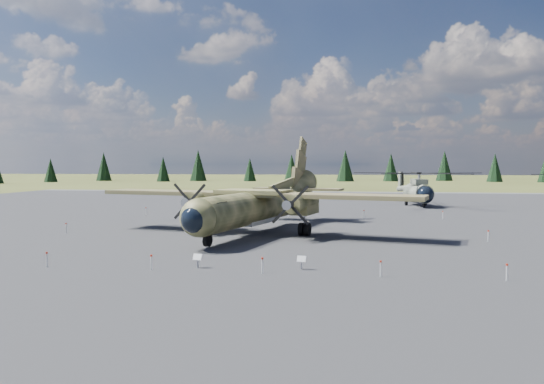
# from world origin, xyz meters

# --- Properties ---
(ground) EXTENTS (500.00, 500.00, 0.00)m
(ground) POSITION_xyz_m (0.00, 0.00, 0.00)
(ground) COLOR brown
(ground) RESTS_ON ground
(apron) EXTENTS (120.00, 120.00, 0.04)m
(apron) POSITION_xyz_m (0.00, 10.00, 0.00)
(apron) COLOR #55565A
(apron) RESTS_ON ground
(transport_plane) EXTENTS (27.11, 24.29, 8.98)m
(transport_plane) POSITION_xyz_m (-1.01, 2.84, 2.58)
(transport_plane) COLOR #34391E
(transport_plane) RESTS_ON ground
(helicopter_near) EXTENTS (20.34, 22.42, 4.60)m
(helicopter_near) POSITION_xyz_m (15.67, 33.25, 3.26)
(helicopter_near) COLOR gray
(helicopter_near) RESTS_ON ground
(info_placard_left) EXTENTS (0.53, 0.30, 0.78)m
(info_placard_left) POSITION_xyz_m (-1.75, -12.51, 0.52)
(info_placard_left) COLOR gray
(info_placard_left) RESTS_ON ground
(info_placard_right) EXTENTS (0.50, 0.26, 0.75)m
(info_placard_right) POSITION_xyz_m (3.91, -12.16, 0.50)
(info_placard_right) COLOR gray
(info_placard_right) RESTS_ON ground
(barrier_fence) EXTENTS (33.12, 29.62, 0.85)m
(barrier_fence) POSITION_xyz_m (-0.46, -0.08, 0.51)
(barrier_fence) COLOR silver
(barrier_fence) RESTS_ON ground
(treeline) EXTENTS (303.07, 306.46, 10.92)m
(treeline) POSITION_xyz_m (4.76, 1.66, 4.72)
(treeline) COLOR black
(treeline) RESTS_ON ground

